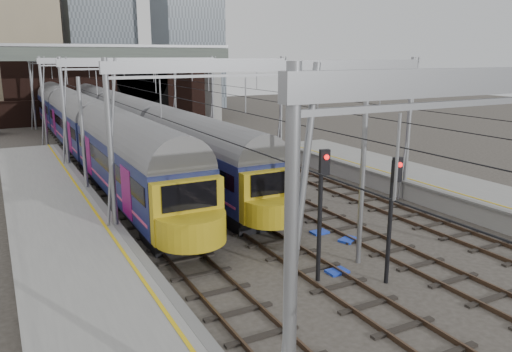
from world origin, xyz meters
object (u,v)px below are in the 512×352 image
train_main (111,114)px  signal_near_centre (392,205)px  train_second (80,123)px  signal_near_left (321,200)px

train_main → signal_near_centre: (1.72, -37.50, 0.51)m
train_second → signal_near_centre: size_ratio=11.02×
signal_near_left → signal_near_centre: signal_near_left is taller
signal_near_left → train_second: bearing=107.0°
signal_near_left → signal_near_centre: size_ratio=1.05×
train_main → signal_near_left: bearing=-90.6°
train_second → train_main: bearing=59.3°
train_second → signal_near_centre: 31.29m
train_second → signal_near_centre: train_second is taller
signal_near_left → train_main: bearing=99.3°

